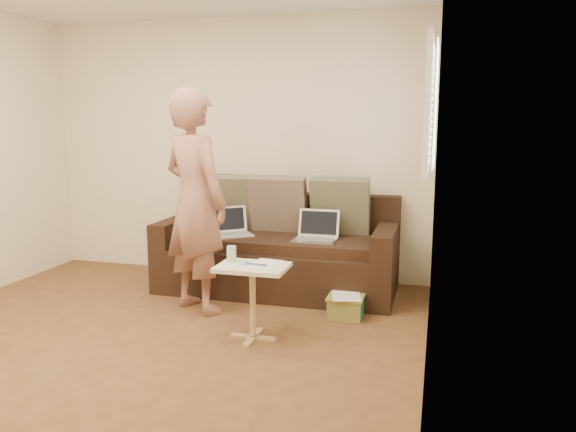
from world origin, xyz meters
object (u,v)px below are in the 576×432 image
at_px(sofa, 278,246).
at_px(side_table, 253,302).
at_px(striped_box, 346,306).
at_px(laptop_silver, 315,241).
at_px(person, 195,202).
at_px(laptop_white, 232,236).
at_px(drinking_glass, 232,254).

height_order(sofa, side_table, sofa).
distance_m(side_table, striped_box, 0.89).
distance_m(laptop_silver, side_table, 1.15).
height_order(person, striped_box, person).
bearing_deg(striped_box, side_table, -131.96).
bearing_deg(striped_box, person, -173.14).
relative_size(laptop_white, side_table, 0.66).
bearing_deg(laptop_silver, side_table, -100.15).
distance_m(laptop_white, side_table, 1.29).
distance_m(sofa, striped_box, 1.00).
bearing_deg(person, laptop_silver, -118.60).
bearing_deg(laptop_white, side_table, -100.69).
relative_size(laptop_white, striped_box, 1.26).
bearing_deg(side_table, person, 143.08).
bearing_deg(laptop_white, sofa, -24.30).
xyz_separation_m(sofa, laptop_silver, (0.38, -0.12, 0.10)).
height_order(side_table, striped_box, side_table).
height_order(sofa, person, person).
xyz_separation_m(laptop_white, striped_box, (1.17, -0.47, -0.43)).
distance_m(sofa, laptop_white, 0.45).
bearing_deg(person, laptop_white, -69.83).
xyz_separation_m(person, drinking_glass, (0.49, -0.45, -0.31)).
relative_size(sofa, laptop_white, 5.98).
bearing_deg(laptop_white, striped_box, -60.28).
relative_size(sofa, laptop_silver, 5.78).
bearing_deg(striped_box, drinking_glass, -141.84).
height_order(person, drinking_glass, person).
xyz_separation_m(laptop_white, side_table, (0.59, -1.12, -0.24)).
bearing_deg(person, sofa, -97.33).
distance_m(laptop_white, drinking_glass, 1.15).
relative_size(side_table, drinking_glass, 4.65).
height_order(laptop_white, person, person).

